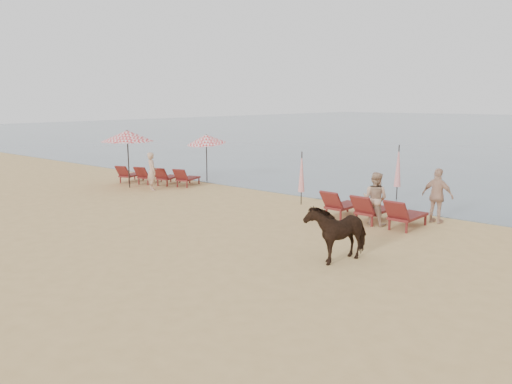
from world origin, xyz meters
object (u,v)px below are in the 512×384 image
(umbrella_open_left_a, at_px, (127,136))
(umbrella_closed_left, at_px, (302,172))
(lounger_cluster_right, at_px, (371,209))
(cow, at_px, (337,231))
(lounger_cluster_left, at_px, (157,176))
(beachgoer_right_a, at_px, (375,199))
(beachgoer_left, at_px, (152,171))
(umbrella_closed_right, at_px, (398,166))
(beachgoer_right_b, at_px, (437,196))
(umbrella_open_left_b, at_px, (206,139))

(umbrella_open_left_a, bearing_deg, umbrella_closed_left, 9.32)
(lounger_cluster_right, bearing_deg, cow, -71.78)
(lounger_cluster_left, xyz_separation_m, beachgoer_right_a, (12.04, -0.60, 0.46))
(lounger_cluster_left, distance_m, lounger_cluster_right, 11.85)
(lounger_cluster_left, relative_size, beachgoer_left, 2.41)
(umbrella_open_left_a, distance_m, cow, 13.74)
(umbrella_open_left_a, bearing_deg, cow, -17.21)
(cow, bearing_deg, lounger_cluster_right, 117.27)
(cow, xyz_separation_m, beachgoer_right_a, (-0.94, 4.01, 0.14))
(umbrella_closed_left, xyz_separation_m, umbrella_closed_right, (2.54, 3.34, 0.12))
(beachgoer_right_a, distance_m, beachgoer_right_b, 2.18)
(beachgoer_left, relative_size, beachgoer_right_a, 0.99)
(beachgoer_right_a, bearing_deg, lounger_cluster_left, -5.27)
(umbrella_closed_right, xyz_separation_m, beachgoer_right_a, (1.22, -4.49, -0.53))
(umbrella_closed_right, xyz_separation_m, cow, (2.16, -8.50, -0.67))
(beachgoer_right_a, bearing_deg, beachgoer_left, 0.76)
(umbrella_open_left_b, height_order, cow, umbrella_open_left_b)
(lounger_cluster_right, height_order, umbrella_closed_right, umbrella_closed_right)
(lounger_cluster_left, distance_m, beachgoer_left, 1.72)
(lounger_cluster_right, xyz_separation_m, umbrella_open_left_a, (-12.12, -0.98, 1.98))
(beachgoer_left, bearing_deg, umbrella_closed_left, -143.19)
(umbrella_open_left_a, distance_m, beachgoer_left, 2.14)
(umbrella_closed_left, bearing_deg, lounger_cluster_left, -176.18)
(umbrella_closed_right, xyz_separation_m, beachgoer_right_b, (2.73, -2.91, -0.49))
(lounger_cluster_right, bearing_deg, lounger_cluster_left, -179.30)
(beachgoer_right_b, bearing_deg, umbrella_closed_left, 10.89)
(umbrella_open_left_b, relative_size, umbrella_closed_right, 1.09)
(lounger_cluster_left, distance_m, cow, 13.77)
(umbrella_open_left_b, distance_m, umbrella_closed_right, 9.72)
(umbrella_open_left_b, height_order, umbrella_closed_right, umbrella_open_left_b)
(umbrella_open_left_a, bearing_deg, umbrella_open_left_b, 63.11)
(lounger_cluster_left, height_order, lounger_cluster_right, lounger_cluster_right)
(cow, height_order, beachgoer_right_b, beachgoer_right_b)
(umbrella_open_left_a, xyz_separation_m, cow, (13.26, -3.16, -1.71))
(beachgoer_left, height_order, beachgoer_right_a, beachgoer_right_a)
(lounger_cluster_right, distance_m, umbrella_closed_left, 3.79)
(umbrella_open_left_a, bearing_deg, umbrella_closed_right, 21.87)
(lounger_cluster_left, height_order, umbrella_closed_left, umbrella_closed_left)
(lounger_cluster_right, distance_m, beachgoer_left, 10.73)
(umbrella_closed_right, distance_m, cow, 8.79)
(umbrella_closed_right, bearing_deg, beachgoer_left, -152.23)
(beachgoer_right_b, bearing_deg, beachgoer_left, 16.24)
(lounger_cluster_left, relative_size, umbrella_closed_left, 2.00)
(beachgoer_right_b, bearing_deg, lounger_cluster_right, 46.44)
(umbrella_open_left_a, xyz_separation_m, umbrella_closed_left, (8.56, 1.99, -1.16))
(lounger_cluster_left, xyz_separation_m, cow, (12.98, -4.60, 0.32))
(umbrella_open_left_a, height_order, cow, umbrella_open_left_a)
(beachgoer_left, distance_m, beachgoer_right_a, 10.91)
(umbrella_closed_right, relative_size, beachgoer_left, 1.31)
(umbrella_closed_left, bearing_deg, umbrella_closed_right, 52.74)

